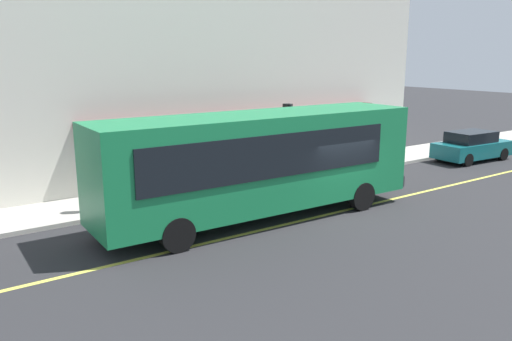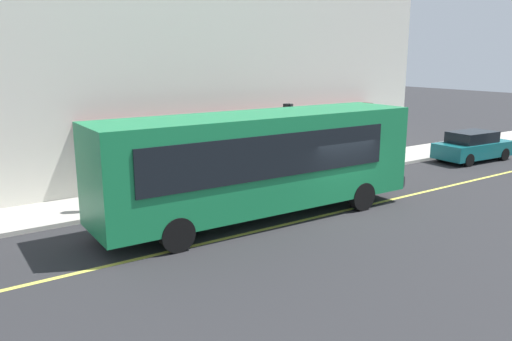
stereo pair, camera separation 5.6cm
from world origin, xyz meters
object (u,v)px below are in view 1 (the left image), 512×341
bus (261,160)px  pedestrian_by_curb (86,183)px  traffic_light (288,123)px  car_teal (472,146)px

bus → pedestrian_by_curb: bearing=142.5°
bus → traffic_light: bearing=41.9°
car_teal → pedestrian_by_curb: pedestrian_by_curb is taller
bus → car_teal: (14.40, 1.61, -1.24)m
traffic_light → pedestrian_by_curb: (-8.40, 0.18, -1.40)m
bus → pedestrian_by_curb: (-4.64, 3.56, -0.85)m
bus → pedestrian_by_curb: 5.91m
car_teal → bus: bearing=-173.6°
bus → pedestrian_by_curb: size_ratio=6.77×
car_teal → traffic_light: bearing=170.6°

